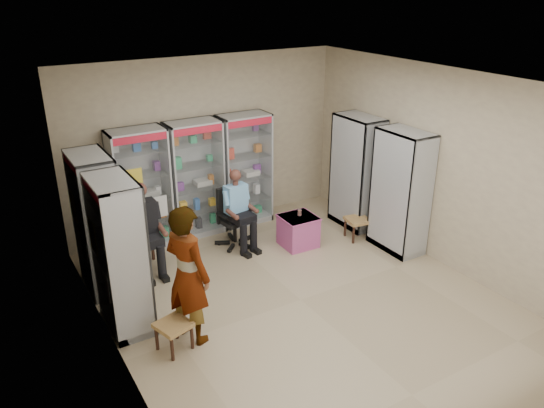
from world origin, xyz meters
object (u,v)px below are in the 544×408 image
wooden_chair (144,240)px  standing_man (188,275)px  cabinet_right_far (356,172)px  cabinet_left_far (97,223)px  seated_shopkeeper (236,211)px  pink_trunk (298,231)px  office_chair (234,217)px  cabinet_back_left (141,190)px  woven_stool_b (174,336)px  cabinet_right_near (400,192)px  cabinet_back_mid (195,179)px  cabinet_left_near (120,256)px  cabinet_back_right (245,170)px  woven_stool_a (357,228)px

wooden_chair → standing_man: 2.03m
cabinet_right_far → wooden_chair: cabinet_right_far is taller
cabinet_left_far → seated_shopkeeper: bearing=93.2°
pink_trunk → standing_man: standing_man is taller
cabinet_left_far → office_chair: 2.28m
cabinet_right_far → pink_trunk: 1.55m
cabinet_back_left → woven_stool_b: cabinet_back_left is taller
wooden_chair → woven_stool_b: bearing=-99.5°
seated_shopkeeper → cabinet_right_near: bearing=-40.7°
office_chair → cabinet_right_near: bearing=-41.6°
cabinet_right_far → pink_trunk: size_ratio=3.66×
cabinet_right_near → cabinet_back_mid: bearing=49.2°
standing_man → cabinet_left_far: bearing=-3.3°
cabinet_left_far → pink_trunk: 3.23m
wooden_chair → cabinet_back_mid: bearing=31.3°
cabinet_right_far → cabinet_left_far: size_ratio=1.00×
cabinet_left_near → pink_trunk: (3.12, 0.70, -0.74)m
cabinet_back_right → cabinet_right_far: bearing=-34.7°
wooden_chair → woven_stool_a: bearing=-14.6°
cabinet_back_mid → standing_man: (-1.28, -2.71, -0.11)m
cabinet_back_left → office_chair: (1.29, -0.76, -0.50)m
office_chair → pink_trunk: office_chair is taller
cabinet_back_left → cabinet_back_right: same height
cabinet_back_right → office_chair: (-0.61, -0.76, -0.50)m
cabinet_back_right → woven_stool_b: cabinet_back_right is taller
cabinet_back_mid → cabinet_right_near: (2.58, -2.23, 0.00)m
cabinet_left_far → wooden_chair: 0.89m
cabinet_left_near → office_chair: (2.22, 1.27, -0.50)m
wooden_chair → standing_man: size_ratio=0.53×
wooden_chair → pink_trunk: size_ratio=1.72×
cabinet_back_mid → cabinet_left_near: (-1.88, -2.03, 0.00)m
cabinet_back_mid → wooden_chair: size_ratio=2.13×
cabinet_right_near → cabinet_left_far: bearing=73.7°
cabinet_back_left → standing_man: cabinet_back_left is taller
seated_shopkeeper → pink_trunk: bearing=-38.3°
office_chair → woven_stool_b: 2.82m
cabinet_left_far → seated_shopkeeper: (2.22, 0.12, -0.36)m
office_chair → woven_stool_a: bearing=-32.8°
standing_man → cabinet_right_near: bearing=-104.9°
cabinet_back_right → cabinet_back_mid: bearing=180.0°
wooden_chair → cabinet_left_near: bearing=-117.6°
cabinet_back_right → cabinet_right_far: 1.98m
office_chair → woven_stool_a: (1.91, -0.87, -0.31)m
cabinet_back_left → cabinet_back_right: (1.90, 0.00, 0.00)m
cabinet_back_right → pink_trunk: 1.54m
cabinet_back_right → cabinet_left_near: (-2.83, -2.03, 0.00)m
cabinet_back_left → woven_stool_b: (-0.60, -2.83, -0.81)m
cabinet_left_far → cabinet_left_near: bearing=-0.0°
cabinet_left_far → cabinet_right_near: bearing=73.7°
cabinet_right_far → seated_shopkeeper: bearing=81.8°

